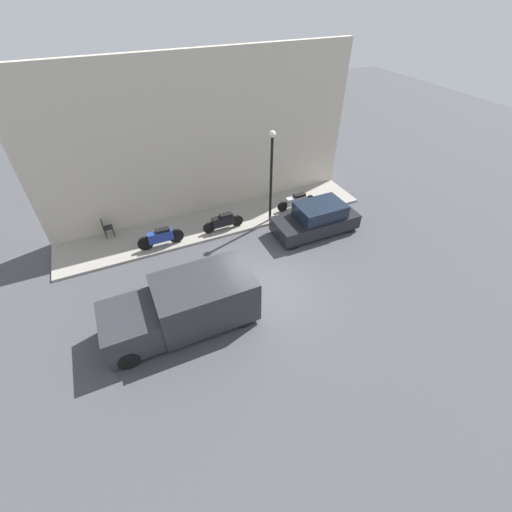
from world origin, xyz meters
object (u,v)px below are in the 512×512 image
Objects in this scene: streetlamp at (271,169)px; parked_car at (317,219)px; motorcycle_blue at (161,237)px; cafe_chair at (106,227)px; scooter_silver at (297,201)px; motorcycle_black at (223,221)px; delivery_van at (183,306)px.

parked_car is at bearing -134.90° from streetlamp.
cafe_chair reaches higher than motorcycle_blue.
parked_car is at bearing -111.04° from cafe_chair.
motorcycle_black is at bearing 93.29° from scooter_silver.
streetlamp is 7.85m from cafe_chair.
cafe_chair is (1.84, 7.31, -2.17)m from streetlamp.
motorcycle_blue is (1.74, 6.82, -0.09)m from parked_car.
streetlamp reaches higher than parked_car.
delivery_van is 4.62m from motorcycle_blue.
streetlamp is at bearing -91.58° from motorcycle_blue.
delivery_van is 2.39× the size of scooter_silver.
scooter_silver is at bearing -87.70° from motorcycle_blue.
parked_car reaches higher than motorcycle_blue.
parked_car is 4.30m from motorcycle_black.
parked_car is 7.60m from delivery_van.
parked_car is 3.10m from streetlamp.
streetlamp is at bearing -50.68° from delivery_van.
motorcycle_blue is at bearing -2.65° from delivery_van.
motorcycle_black is 2.21× the size of cafe_chair.
motorcycle_black is (0.05, -2.91, -0.04)m from motorcycle_blue.
motorcycle_blue is at bearing 92.30° from scooter_silver.
scooter_silver is (2.02, -0.12, -0.15)m from parked_car.
cafe_chair is at bearing 68.96° from parked_car.
cafe_chair reaches higher than motorcycle_black.
streetlamp is at bearing -94.71° from motorcycle_black.
scooter_silver is 9.14m from cafe_chair.
motorcycle_blue is at bearing 75.72° from parked_car.
parked_car is at bearing -104.28° from motorcycle_blue.
scooter_silver is at bearing -55.71° from delivery_van.
delivery_van reaches higher than motorcycle_black.
streetlamp is at bearing -104.09° from cafe_chair.
delivery_van reaches higher than motorcycle_blue.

